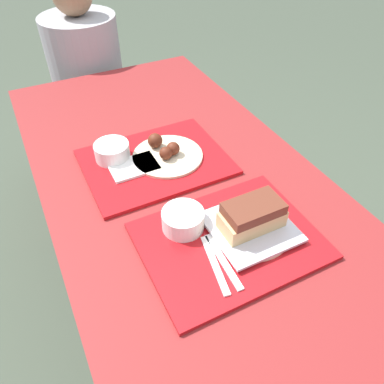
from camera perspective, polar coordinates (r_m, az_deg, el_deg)
ground_plane at (r=1.66m, az=0.03°, el=-19.70°), size 12.00×12.00×0.00m
picnic_table at (r=1.12m, az=0.04°, el=-3.80°), size 0.78×1.74×0.76m
picnic_bench_far at (r=2.12m, az=-13.59°, el=10.40°), size 0.74×0.28×0.47m
tray_near at (r=0.93m, az=5.87°, el=-7.33°), size 0.43×0.33×0.01m
tray_far at (r=1.16m, az=-5.59°, el=4.59°), size 0.43×0.33×0.01m
bowl_coleslaw_near at (r=0.93m, az=-1.38°, el=-4.13°), size 0.11×0.11×0.05m
brisket_sandwich_plate at (r=0.93m, az=9.06°, el=-4.34°), size 0.20×0.20×0.09m
plastic_fork_near at (r=0.87m, az=3.49°, el=-10.95°), size 0.05×0.17×0.00m
plastic_knife_near at (r=0.88m, az=4.76°, el=-10.41°), size 0.03×0.17×0.00m
condiment_packet at (r=0.95m, az=2.08°, el=-4.59°), size 0.04×0.03×0.01m
bowl_coleslaw_far at (r=1.17m, az=-12.10°, el=6.21°), size 0.11×0.11×0.05m
wings_plate_far at (r=1.16m, az=-3.96°, el=6.09°), size 0.22×0.22×0.05m
napkin_far at (r=1.13m, az=-8.88°, el=3.86°), size 0.14×0.10×0.01m
person_seated_across at (r=1.96m, az=-15.98°, el=18.59°), size 0.34×0.34×0.64m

